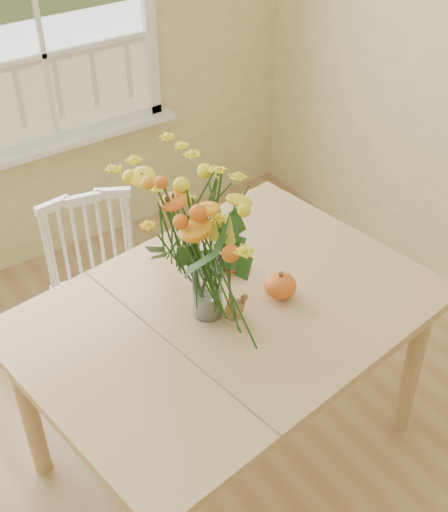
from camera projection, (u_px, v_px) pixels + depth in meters
dining_table at (227, 327)px, 2.47m from camera, size 1.56×1.21×0.77m
windsor_chair at (98, 281)px, 2.98m from camera, size 0.46×0.45×0.85m
flower_vase at (206, 230)px, 2.18m from camera, size 0.49×0.49×0.59m
pumpkin at (280, 287)px, 2.43m from camera, size 0.12×0.12×0.09m
turkey_figurine at (235, 309)px, 2.34m from camera, size 0.10×0.10×0.11m
dark_gourd at (224, 264)px, 2.56m from camera, size 0.13×0.08×0.07m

